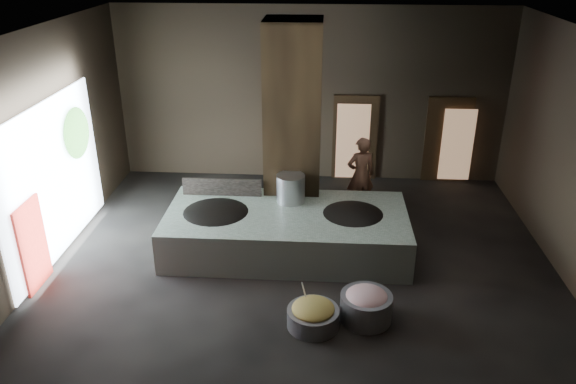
# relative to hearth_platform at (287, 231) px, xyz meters

# --- Properties ---
(floor) EXTENTS (10.00, 9.00, 0.10)m
(floor) POSITION_rel_hearth_platform_xyz_m (0.35, -0.51, -0.48)
(floor) COLOR black
(floor) RESTS_ON ground
(ceiling) EXTENTS (10.00, 9.00, 0.10)m
(ceiling) POSITION_rel_hearth_platform_xyz_m (0.35, -0.51, 4.12)
(ceiling) COLOR black
(ceiling) RESTS_ON back_wall
(back_wall) EXTENTS (10.00, 0.10, 4.50)m
(back_wall) POSITION_rel_hearth_platform_xyz_m (0.35, 4.04, 1.82)
(back_wall) COLOR black
(back_wall) RESTS_ON ground
(front_wall) EXTENTS (10.00, 0.10, 4.50)m
(front_wall) POSITION_rel_hearth_platform_xyz_m (0.35, -5.06, 1.82)
(front_wall) COLOR black
(front_wall) RESTS_ON ground
(left_wall) EXTENTS (0.10, 9.00, 4.50)m
(left_wall) POSITION_rel_hearth_platform_xyz_m (-4.70, -0.51, 1.82)
(left_wall) COLOR black
(left_wall) RESTS_ON ground
(pillar) EXTENTS (1.20, 1.20, 4.50)m
(pillar) POSITION_rel_hearth_platform_xyz_m (0.05, 1.39, 1.82)
(pillar) COLOR black
(pillar) RESTS_ON ground
(hearth_platform) EXTENTS (4.93, 2.36, 0.86)m
(hearth_platform) POSITION_rel_hearth_platform_xyz_m (0.00, 0.00, 0.00)
(hearth_platform) COLOR #ADBEAB
(hearth_platform) RESTS_ON ground
(platform_cap) EXTENTS (4.82, 2.31, 0.03)m
(platform_cap) POSITION_rel_hearth_platform_xyz_m (0.00, 0.00, 0.39)
(platform_cap) COLOR black
(platform_cap) RESTS_ON hearth_platform
(wok_left) EXTENTS (1.55, 1.55, 0.43)m
(wok_left) POSITION_rel_hearth_platform_xyz_m (-1.45, -0.05, 0.32)
(wok_left) COLOR black
(wok_left) RESTS_ON hearth_platform
(wok_left_rim) EXTENTS (1.59, 1.59, 0.05)m
(wok_left_rim) POSITION_rel_hearth_platform_xyz_m (-1.45, -0.05, 0.39)
(wok_left_rim) COLOR black
(wok_left_rim) RESTS_ON hearth_platform
(wok_right) EXTENTS (1.45, 1.45, 0.41)m
(wok_right) POSITION_rel_hearth_platform_xyz_m (1.35, 0.05, 0.32)
(wok_right) COLOR black
(wok_right) RESTS_ON hearth_platform
(wok_right_rim) EXTENTS (1.48, 1.48, 0.05)m
(wok_right_rim) POSITION_rel_hearth_platform_xyz_m (1.35, 0.05, 0.39)
(wok_right_rim) COLOR black
(wok_right_rim) RESTS_ON hearth_platform
(stock_pot) EXTENTS (0.60, 0.60, 0.64)m
(stock_pot) POSITION_rel_hearth_platform_xyz_m (0.05, 0.55, 0.70)
(stock_pot) COLOR #ADAEB5
(stock_pot) RESTS_ON hearth_platform
(splash_guard) EXTENTS (1.71, 0.07, 0.43)m
(splash_guard) POSITION_rel_hearth_platform_xyz_m (-1.45, 0.75, 0.60)
(splash_guard) COLOR black
(splash_guard) RESTS_ON hearth_platform
(cook) EXTENTS (0.77, 0.61, 1.84)m
(cook) POSITION_rel_hearth_platform_xyz_m (1.60, 1.93, 0.49)
(cook) COLOR #94634B
(cook) RESTS_ON ground
(veg_basin) EXTENTS (1.01, 1.01, 0.32)m
(veg_basin) POSITION_rel_hearth_platform_xyz_m (0.61, -2.51, -0.27)
(veg_basin) COLOR slate
(veg_basin) RESTS_ON ground
(veg_fill) EXTENTS (0.72, 0.72, 0.22)m
(veg_fill) POSITION_rel_hearth_platform_xyz_m (0.61, -2.51, -0.08)
(veg_fill) COLOR #849849
(veg_fill) RESTS_ON veg_basin
(ladle) EXTENTS (0.12, 0.34, 0.62)m
(ladle) POSITION_rel_hearth_platform_xyz_m (0.46, -2.36, 0.12)
(ladle) COLOR #ADAEB5
(ladle) RESTS_ON veg_basin
(meat_basin) EXTENTS (0.95, 0.95, 0.48)m
(meat_basin) POSITION_rel_hearth_platform_xyz_m (1.51, -2.27, -0.19)
(meat_basin) COLOR slate
(meat_basin) RESTS_ON ground
(meat_fill) EXTENTS (0.73, 0.73, 0.28)m
(meat_fill) POSITION_rel_hearth_platform_xyz_m (1.51, -2.27, 0.02)
(meat_fill) COLOR #C97981
(meat_fill) RESTS_ON meat_basin
(doorway_near) EXTENTS (1.18, 0.08, 2.38)m
(doorway_near) POSITION_rel_hearth_platform_xyz_m (1.55, 3.94, 0.67)
(doorway_near) COLOR black
(doorway_near) RESTS_ON ground
(doorway_near_glow) EXTENTS (0.86, 0.04, 2.04)m
(doorway_near_glow) POSITION_rel_hearth_platform_xyz_m (1.48, 3.91, 0.62)
(doorway_near_glow) COLOR #8C6647
(doorway_near_glow) RESTS_ON ground
(doorway_far) EXTENTS (1.18, 0.08, 2.38)m
(doorway_far) POSITION_rel_hearth_platform_xyz_m (3.95, 3.94, 0.67)
(doorway_far) COLOR black
(doorway_far) RESTS_ON ground
(doorway_far_glow) EXTENTS (0.81, 0.04, 1.92)m
(doorway_far_glow) POSITION_rel_hearth_platform_xyz_m (4.18, 3.81, 0.62)
(doorway_far_glow) COLOR #8C6647
(doorway_far_glow) RESTS_ON ground
(left_opening) EXTENTS (0.04, 4.20, 3.10)m
(left_opening) POSITION_rel_hearth_platform_xyz_m (-4.60, -0.31, 1.17)
(left_opening) COLOR white
(left_opening) RESTS_ON ground
(pavilion_sliver) EXTENTS (0.05, 0.90, 1.70)m
(pavilion_sliver) POSITION_rel_hearth_platform_xyz_m (-4.53, -1.61, 0.42)
(pavilion_sliver) COLOR maroon
(pavilion_sliver) RESTS_ON ground
(tree_silhouette) EXTENTS (0.28, 1.10, 1.10)m
(tree_silhouette) POSITION_rel_hearth_platform_xyz_m (-4.50, 0.79, 1.77)
(tree_silhouette) COLOR #194714
(tree_silhouette) RESTS_ON left_opening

